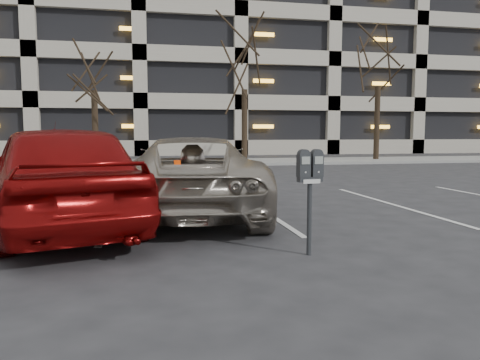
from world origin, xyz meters
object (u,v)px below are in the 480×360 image
at_px(tree_c, 245,44).
at_px(car_red, 58,176).
at_px(tree_b, 93,44).
at_px(suv_silver, 193,176).
at_px(tree_d, 379,40).
at_px(parking_meter, 310,176).

height_order(tree_c, car_red, tree_c).
relative_size(tree_b, suv_silver, 1.45).
height_order(tree_b, tree_d, tree_d).
height_order(tree_b, parking_meter, tree_b).
xyz_separation_m(tree_b, car_red, (0.93, -15.03, -4.64)).
xyz_separation_m(tree_b, tree_c, (7.00, 0.00, 0.26)).
relative_size(parking_meter, suv_silver, 0.24).
distance_m(parking_meter, car_red, 3.85).
xyz_separation_m(parking_meter, suv_silver, (-1.09, 3.08, -0.26)).
height_order(parking_meter, car_red, car_red).
bearing_deg(tree_d, tree_b, 180.00).
relative_size(tree_d, car_red, 1.76).
relative_size(tree_b, car_red, 1.57).
relative_size(tree_c, suv_silver, 1.51).
distance_m(tree_d, parking_meter, 20.46).
bearing_deg(tree_c, tree_d, 0.00).
height_order(tree_c, tree_d, tree_d).
xyz_separation_m(tree_b, suv_silver, (3.05, -14.08, -4.77)).
bearing_deg(tree_c, car_red, -111.98).
bearing_deg(suv_silver, tree_d, -122.21).
relative_size(tree_b, tree_c, 0.96).
xyz_separation_m(tree_c, parking_meter, (-2.86, -17.16, -4.76)).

